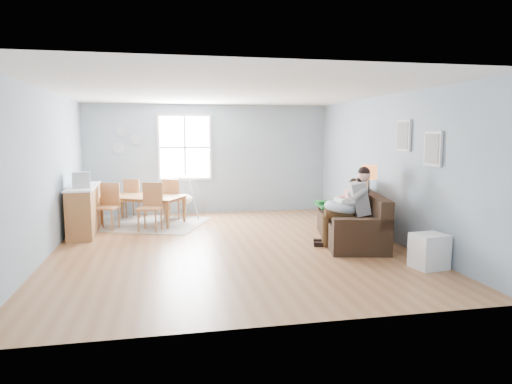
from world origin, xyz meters
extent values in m
cube|color=brown|center=(0.00, 0.00, -0.04)|extent=(8.40, 9.40, 0.08)
cube|color=white|center=(0.00, 0.00, 3.00)|extent=(8.40, 9.40, 0.60)
cube|color=#8095A7|center=(0.00, 4.66, 1.35)|extent=(8.40, 0.08, 3.90)
cube|color=#8095A7|center=(0.00, -4.66, 1.35)|extent=(8.40, 0.08, 3.90)
cube|color=#8095A7|center=(4.16, 0.00, 1.35)|extent=(0.08, 9.40, 3.90)
cube|color=silver|center=(-0.60, 3.47, 1.65)|extent=(1.32, 0.06, 1.62)
cube|color=white|center=(-0.60, 3.44, 1.65)|extent=(1.20, 0.02, 1.50)
cube|color=silver|center=(-0.60, 3.43, 1.65)|extent=(1.20, 0.03, 0.04)
cube|color=silver|center=(-0.60, 3.43, 1.65)|extent=(0.04, 0.03, 1.50)
cube|color=silver|center=(2.97, -1.50, 1.75)|extent=(0.04, 0.44, 0.54)
cube|color=#4F5A71|center=(2.94, -1.50, 1.75)|extent=(0.01, 0.36, 0.46)
cube|color=silver|center=(2.97, -0.60, 1.95)|extent=(0.04, 0.44, 0.54)
cube|color=#4F5A71|center=(2.94, -0.60, 1.95)|extent=(0.01, 0.36, 0.46)
cylinder|color=#9BACBA|center=(-2.10, 3.47, 2.05)|extent=(0.24, 0.02, 0.24)
cylinder|color=#9BACBA|center=(-1.75, 3.47, 1.85)|extent=(0.26, 0.02, 0.26)
cylinder|color=#9BACBA|center=(-2.15, 3.47, 1.65)|extent=(0.28, 0.02, 0.28)
cube|color=black|center=(2.23, -0.13, 0.22)|extent=(1.41, 2.38, 0.45)
cube|color=black|center=(2.59, -0.21, 0.67)|extent=(0.69, 2.22, 0.46)
cube|color=black|center=(2.01, -1.12, 0.53)|extent=(0.98, 0.41, 0.17)
cube|color=black|center=(2.45, 0.85, 0.53)|extent=(0.98, 0.41, 0.17)
cube|color=#16631F|center=(2.37, 0.60, 0.57)|extent=(1.13, 1.00, 0.04)
cube|color=#C5B597|center=(2.64, 0.37, 0.83)|extent=(0.26, 0.58, 0.56)
cube|color=gray|center=(2.25, -0.47, 0.86)|extent=(0.47, 0.53, 0.61)
sphere|color=#E9A68E|center=(2.30, -0.49, 1.26)|extent=(0.22, 0.22, 0.22)
sphere|color=black|center=(2.30, -0.49, 1.31)|extent=(0.21, 0.21, 0.21)
cylinder|color=#382814|center=(1.86, -0.48, 0.57)|extent=(0.49, 0.29, 0.16)
cylinder|color=#382814|center=(1.93, -0.27, 0.57)|extent=(0.49, 0.29, 0.16)
cylinder|color=#382814|center=(1.65, -0.42, 0.28)|extent=(0.13, 0.13, 0.55)
cylinder|color=#382814|center=(1.71, -0.20, 0.28)|extent=(0.13, 0.13, 0.55)
cube|color=black|center=(1.57, -0.40, 0.04)|extent=(0.26, 0.17, 0.08)
cube|color=black|center=(1.63, -0.18, 0.04)|extent=(0.26, 0.17, 0.08)
torus|color=#A8BDD2|center=(1.92, -0.39, 0.70)|extent=(0.72, 0.71, 0.23)
cylinder|color=silver|center=(1.92, -0.39, 0.79)|extent=(0.16, 0.33, 0.14)
sphere|color=#E9A68E|center=(1.93, -0.21, 0.81)|extent=(0.12, 0.12, 0.12)
cube|color=white|center=(2.33, 0.07, 0.75)|extent=(0.29, 0.32, 0.41)
sphere|color=#E9A68E|center=(2.37, 0.07, 1.03)|extent=(0.19, 0.19, 0.19)
sphere|color=black|center=(2.37, 0.07, 1.06)|extent=(0.18, 0.18, 0.18)
cylinder|color=#D53476|center=(2.06, 0.03, 0.57)|extent=(0.34, 0.14, 0.10)
cylinder|color=#D53476|center=(2.08, 0.18, 0.57)|extent=(0.34, 0.14, 0.10)
cylinder|color=#D53476|center=(1.90, 0.05, 0.39)|extent=(0.08, 0.08, 0.33)
cylinder|color=#D53476|center=(1.92, 0.20, 0.39)|extent=(0.08, 0.08, 0.33)
cylinder|color=black|center=(2.53, -0.23, 0.01)|extent=(0.25, 0.25, 0.03)
cylinder|color=black|center=(2.53, -0.23, 0.62)|extent=(0.03, 0.03, 1.25)
cylinder|color=orange|center=(2.53, -0.23, 1.29)|extent=(0.29, 0.29, 0.25)
cube|color=white|center=(2.70, -1.95, 0.26)|extent=(0.51, 0.47, 0.51)
cube|color=black|center=(2.50, -1.98, 0.26)|extent=(0.08, 0.35, 0.41)
cube|color=gray|center=(-1.60, 2.35, 0.01)|extent=(3.12, 2.76, 0.01)
imported|color=brown|center=(-1.60, 2.35, 0.31)|extent=(2.03, 1.70, 0.62)
cube|color=#9C6B36|center=(-2.29, 1.83, 0.46)|extent=(0.54, 0.54, 0.04)
cube|color=#9C6B36|center=(-2.23, 2.02, 0.72)|extent=(0.41, 0.16, 0.48)
cylinder|color=#9C6B36|center=(-2.51, 1.72, 0.23)|extent=(0.04, 0.04, 0.46)
cylinder|color=#9C6B36|center=(-2.18, 1.61, 0.23)|extent=(0.04, 0.04, 0.46)
cylinder|color=#9C6B36|center=(-2.41, 2.05, 0.23)|extent=(0.04, 0.04, 0.46)
cylinder|color=#9C6B36|center=(-2.07, 1.95, 0.23)|extent=(0.04, 0.04, 0.46)
cube|color=#9C6B36|center=(-1.42, 1.51, 0.48)|extent=(0.56, 0.56, 0.04)
cube|color=#9C6B36|center=(-1.36, 1.70, 0.74)|extent=(0.42, 0.17, 0.49)
cylinder|color=#9C6B36|center=(-1.65, 1.39, 0.24)|extent=(0.04, 0.04, 0.48)
cylinder|color=#9C6B36|center=(-1.30, 1.28, 0.24)|extent=(0.04, 0.04, 0.48)
cylinder|color=#9C6B36|center=(-1.53, 1.73, 0.24)|extent=(0.04, 0.04, 0.48)
cylinder|color=#9C6B36|center=(-1.19, 1.62, 0.24)|extent=(0.04, 0.04, 0.48)
cube|color=#9C6B36|center=(-1.78, 3.19, 0.45)|extent=(0.56, 0.56, 0.04)
cube|color=#9C6B36|center=(-1.87, 3.02, 0.70)|extent=(0.38, 0.21, 0.46)
cylinder|color=#9C6B36|center=(-1.55, 3.27, 0.22)|extent=(0.04, 0.04, 0.45)
cylinder|color=#9C6B36|center=(-1.86, 3.42, 0.22)|extent=(0.04, 0.04, 0.45)
cylinder|color=#9C6B36|center=(-1.70, 2.97, 0.22)|extent=(0.04, 0.04, 0.45)
cylinder|color=#9C6B36|center=(-2.01, 3.12, 0.22)|extent=(0.04, 0.04, 0.45)
cube|color=#9C6B36|center=(-0.91, 2.87, 0.46)|extent=(0.55, 0.55, 0.04)
cube|color=#9C6B36|center=(-0.97, 2.68, 0.71)|extent=(0.40, 0.18, 0.47)
cylinder|color=#9C6B36|center=(-0.69, 2.97, 0.23)|extent=(0.04, 0.04, 0.46)
cylinder|color=#9C6B36|center=(-1.01, 3.09, 0.23)|extent=(0.04, 0.04, 0.46)
cylinder|color=#9C6B36|center=(-0.80, 2.64, 0.23)|extent=(0.04, 0.04, 0.46)
cylinder|color=#9C6B36|center=(-1.13, 2.76, 0.23)|extent=(0.04, 0.04, 0.46)
cube|color=brown|center=(-2.70, 1.60, 0.46)|extent=(0.51, 1.68, 0.93)
cube|color=white|center=(-2.70, 1.60, 0.94)|extent=(0.55, 1.72, 0.04)
cube|color=#AFAFB4|center=(-2.67, 1.28, 1.11)|extent=(0.36, 0.34, 0.30)
cube|color=black|center=(-2.82, 1.26, 1.11)|extent=(0.05, 0.25, 0.21)
cylinder|color=#AFAFB4|center=(-0.65, 3.10, 0.96)|extent=(0.20, 0.53, 0.04)
ellipsoid|color=silver|center=(-0.65, 3.10, 0.41)|extent=(0.39, 0.39, 0.24)
cylinder|color=#AFAFB4|center=(-0.65, 3.10, 0.69)|extent=(0.01, 0.01, 0.44)
cylinder|color=#AFAFB4|center=(-1.04, 2.90, 0.49)|extent=(0.42, 0.25, 0.95)
cylinder|color=#AFAFB4|center=(-0.46, 2.72, 0.49)|extent=(0.23, 0.43, 0.95)
cylinder|color=#AFAFB4|center=(-0.85, 3.48, 0.49)|extent=(0.23, 0.43, 0.95)
cylinder|color=#AFAFB4|center=(-0.27, 3.30, 0.49)|extent=(0.42, 0.25, 0.95)
camera|label=1|loc=(-1.12, -7.88, 1.98)|focal=32.00mm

